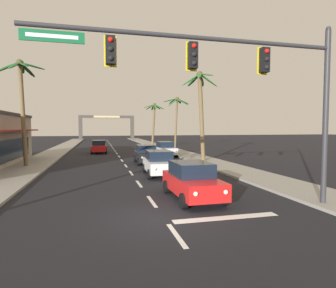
{
  "coord_description": "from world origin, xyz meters",
  "views": [
    {
      "loc": [
        -2.26,
        -9.86,
        3.25
      ],
      "look_at": [
        2.15,
        8.0,
        2.2
      ],
      "focal_mm": 30.24,
      "sensor_mm": 36.0,
      "label": 1
    }
  ],
  "objects_px": {
    "palm_right_farthest": "(154,116)",
    "town_gateway_arch": "(107,124)",
    "sedan_fifth_in_queue": "(146,154)",
    "traffic_signal_mast": "(240,74)",
    "sedan_parked_nearest_kerb": "(165,149)",
    "sedan_oncoming_far": "(99,147)",
    "palm_left_second": "(21,91)",
    "sedan_lead_at_stop_bar": "(192,180)",
    "sedan_third_in_queue": "(159,163)",
    "palm_right_third": "(177,109)",
    "palm_right_second": "(201,101)"
  },
  "relations": [
    {
      "from": "town_gateway_arch",
      "to": "sedan_oncoming_far",
      "type": "bearing_deg",
      "value": -93.17
    },
    {
      "from": "sedan_fifth_in_queue",
      "to": "sedan_parked_nearest_kerb",
      "type": "relative_size",
      "value": 1.0
    },
    {
      "from": "sedan_fifth_in_queue",
      "to": "town_gateway_arch",
      "type": "xyz_separation_m",
      "value": [
        -1.99,
        51.09,
        3.39
      ]
    },
    {
      "from": "sedan_oncoming_far",
      "to": "palm_left_second",
      "type": "height_order",
      "value": "palm_left_second"
    },
    {
      "from": "traffic_signal_mast",
      "to": "sedan_parked_nearest_kerb",
      "type": "height_order",
      "value": "traffic_signal_mast"
    },
    {
      "from": "sedan_fifth_in_queue",
      "to": "palm_left_second",
      "type": "bearing_deg",
      "value": -177.97
    },
    {
      "from": "sedan_oncoming_far",
      "to": "town_gateway_arch",
      "type": "distance_m",
      "value": 39.61
    },
    {
      "from": "sedan_lead_at_stop_bar",
      "to": "sedan_oncoming_far",
      "type": "xyz_separation_m",
      "value": [
        -4.05,
        25.13,
        0.0
      ]
    },
    {
      "from": "palm_right_second",
      "to": "sedan_third_in_queue",
      "type": "bearing_deg",
      "value": -130.56
    },
    {
      "from": "sedan_lead_at_stop_bar",
      "to": "palm_right_third",
      "type": "height_order",
      "value": "palm_right_third"
    },
    {
      "from": "sedan_lead_at_stop_bar",
      "to": "sedan_oncoming_far",
      "type": "relative_size",
      "value": 1.0
    },
    {
      "from": "sedan_lead_at_stop_bar",
      "to": "sedan_fifth_in_queue",
      "type": "bearing_deg",
      "value": 89.51
    },
    {
      "from": "sedan_fifth_in_queue",
      "to": "palm_right_second",
      "type": "height_order",
      "value": "palm_right_second"
    },
    {
      "from": "traffic_signal_mast",
      "to": "sedan_parked_nearest_kerb",
      "type": "relative_size",
      "value": 2.59
    },
    {
      "from": "sedan_fifth_in_queue",
      "to": "palm_right_farthest",
      "type": "bearing_deg",
      "value": 77.5
    },
    {
      "from": "palm_right_farthest",
      "to": "town_gateway_arch",
      "type": "bearing_deg",
      "value": 109.89
    },
    {
      "from": "traffic_signal_mast",
      "to": "palm_left_second",
      "type": "height_order",
      "value": "palm_left_second"
    },
    {
      "from": "sedan_parked_nearest_kerb",
      "to": "town_gateway_arch",
      "type": "distance_m",
      "value": 45.76
    },
    {
      "from": "sedan_oncoming_far",
      "to": "sedan_parked_nearest_kerb",
      "type": "xyz_separation_m",
      "value": [
        7.34,
        -5.94,
        0.0
      ]
    },
    {
      "from": "traffic_signal_mast",
      "to": "palm_right_second",
      "type": "height_order",
      "value": "palm_right_second"
    },
    {
      "from": "sedan_lead_at_stop_bar",
      "to": "sedan_oncoming_far",
      "type": "height_order",
      "value": "same"
    },
    {
      "from": "sedan_fifth_in_queue",
      "to": "palm_left_second",
      "type": "height_order",
      "value": "palm_left_second"
    },
    {
      "from": "traffic_signal_mast",
      "to": "sedan_fifth_in_queue",
      "type": "distance_m",
      "value": 16.54
    },
    {
      "from": "traffic_signal_mast",
      "to": "palm_left_second",
      "type": "bearing_deg",
      "value": 125.73
    },
    {
      "from": "traffic_signal_mast",
      "to": "palm_right_second",
      "type": "relative_size",
      "value": 1.36
    },
    {
      "from": "sedan_fifth_in_queue",
      "to": "palm_right_third",
      "type": "distance_m",
      "value": 16.32
    },
    {
      "from": "sedan_lead_at_stop_bar",
      "to": "palm_right_farthest",
      "type": "height_order",
      "value": "palm_right_farthest"
    },
    {
      "from": "palm_left_second",
      "to": "palm_right_third",
      "type": "bearing_deg",
      "value": 39.93
    },
    {
      "from": "palm_right_third",
      "to": "sedan_parked_nearest_kerb",
      "type": "bearing_deg",
      "value": -113.97
    },
    {
      "from": "sedan_oncoming_far",
      "to": "palm_left_second",
      "type": "relative_size",
      "value": 0.51
    },
    {
      "from": "palm_right_second",
      "to": "sedan_lead_at_stop_bar",
      "type": "bearing_deg",
      "value": -112.03
    },
    {
      "from": "town_gateway_arch",
      "to": "palm_right_third",
      "type": "bearing_deg",
      "value": -76.67
    },
    {
      "from": "palm_right_second",
      "to": "palm_right_third",
      "type": "bearing_deg",
      "value": 83.34
    },
    {
      "from": "sedan_fifth_in_queue",
      "to": "sedan_lead_at_stop_bar",
      "type": "bearing_deg",
      "value": -90.49
    },
    {
      "from": "sedan_third_in_queue",
      "to": "sedan_parked_nearest_kerb",
      "type": "relative_size",
      "value": 1.01
    },
    {
      "from": "sedan_fifth_in_queue",
      "to": "palm_left_second",
      "type": "distance_m",
      "value": 11.59
    },
    {
      "from": "palm_right_farthest",
      "to": "town_gateway_arch",
      "type": "xyz_separation_m",
      "value": [
        -8.26,
        22.82,
        -1.31
      ]
    },
    {
      "from": "sedan_third_in_queue",
      "to": "sedan_fifth_in_queue",
      "type": "relative_size",
      "value": 1.0
    },
    {
      "from": "traffic_signal_mast",
      "to": "sedan_third_in_queue",
      "type": "bearing_deg",
      "value": 97.08
    },
    {
      "from": "sedan_third_in_queue",
      "to": "sedan_oncoming_far",
      "type": "bearing_deg",
      "value": 102.12
    },
    {
      "from": "sedan_third_in_queue",
      "to": "palm_right_third",
      "type": "relative_size",
      "value": 0.58
    },
    {
      "from": "sedan_parked_nearest_kerb",
      "to": "town_gateway_arch",
      "type": "height_order",
      "value": "town_gateway_arch"
    },
    {
      "from": "palm_right_farthest",
      "to": "palm_right_third",
      "type": "bearing_deg",
      "value": -87.81
    },
    {
      "from": "sedan_lead_at_stop_bar",
      "to": "sedan_parked_nearest_kerb",
      "type": "height_order",
      "value": "same"
    },
    {
      "from": "traffic_signal_mast",
      "to": "sedan_third_in_queue",
      "type": "distance_m",
      "value": 10.25
    },
    {
      "from": "sedan_third_in_queue",
      "to": "palm_right_second",
      "type": "height_order",
      "value": "palm_right_second"
    },
    {
      "from": "palm_left_second",
      "to": "palm_right_second",
      "type": "bearing_deg",
      "value": -0.4
    },
    {
      "from": "palm_right_third",
      "to": "town_gateway_arch",
      "type": "distance_m",
      "value": 38.22
    },
    {
      "from": "palm_left_second",
      "to": "traffic_signal_mast",
      "type": "bearing_deg",
      "value": -54.27
    },
    {
      "from": "sedan_third_in_queue",
      "to": "palm_right_farthest",
      "type": "relative_size",
      "value": 0.56
    }
  ]
}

